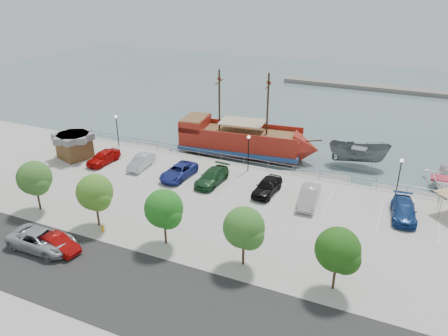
% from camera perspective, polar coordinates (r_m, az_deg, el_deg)
% --- Properties ---
extents(ground, '(160.00, 160.00, 0.00)m').
position_cam_1_polar(ground, '(45.31, 0.12, -4.63)').
color(ground, slate).
extents(street, '(100.00, 8.00, 0.04)m').
position_cam_1_polar(street, '(33.30, -11.55, -15.35)').
color(street, black).
rests_on(street, land_slab).
extents(sidewalk, '(100.00, 4.00, 0.05)m').
position_cam_1_polar(sidewalk, '(37.23, -6.24, -10.10)').
color(sidewalk, '#AAA59C').
rests_on(sidewalk, land_slab).
extents(seawall_railing, '(50.00, 0.06, 1.00)m').
position_cam_1_polar(seawall_railing, '(51.12, 3.68, 0.78)').
color(seawall_railing, slate).
rests_on(seawall_railing, land_slab).
extents(far_shore, '(40.00, 3.00, 0.80)m').
position_cam_1_polar(far_shore, '(93.90, 20.01, 9.74)').
color(far_shore, gray).
rests_on(far_shore, ground).
extents(pirate_ship, '(18.25, 6.79, 11.38)m').
position_cam_1_polar(pirate_ship, '(56.08, 3.47, 3.41)').
color(pirate_ship, '#A12115').
rests_on(pirate_ship, ground).
extents(patrol_boat, '(7.53, 3.62, 2.81)m').
position_cam_1_polar(patrol_boat, '(55.86, 17.17, 1.67)').
color(patrol_boat, slate).
rests_on(patrol_boat, ground).
extents(dock_west, '(6.36, 1.94, 0.36)m').
position_cam_1_polar(dock_west, '(59.43, -9.97, 2.53)').
color(dock_west, gray).
rests_on(dock_west, ground).
extents(dock_mid, '(8.01, 3.79, 0.44)m').
position_cam_1_polar(dock_mid, '(51.11, 11.87, -1.35)').
color(dock_mid, gray).
rests_on(dock_mid, ground).
extents(dock_east, '(7.31, 2.48, 0.41)m').
position_cam_1_polar(dock_east, '(50.37, 22.74, -3.27)').
color(dock_east, gray).
rests_on(dock_east, ground).
extents(shed, '(4.69, 4.69, 3.06)m').
position_cam_1_polar(shed, '(56.10, -18.98, 2.87)').
color(shed, brown).
rests_on(shed, land_slab).
extents(street_van, '(5.97, 2.86, 1.64)m').
position_cam_1_polar(street_van, '(39.30, -22.70, -8.66)').
color(street_van, '#A7ACB1').
rests_on(street_van, street).
extents(street_sedan, '(4.32, 2.05, 1.37)m').
position_cam_1_polar(street_sedan, '(38.63, -20.90, -9.19)').
color(street_sedan, '#920807').
rests_on(street_sedan, street).
extents(fire_hydrant, '(0.27, 0.27, 0.77)m').
position_cam_1_polar(fire_hydrant, '(39.99, -15.58, -7.60)').
color(fire_hydrant, gold).
rests_on(fire_hydrant, sidewalk).
extents(lamp_post_left, '(0.36, 0.36, 4.28)m').
position_cam_1_polar(lamp_post_left, '(57.52, -13.83, 5.43)').
color(lamp_post_left, black).
rests_on(lamp_post_left, land_slab).
extents(lamp_post_mid, '(0.36, 0.36, 4.28)m').
position_cam_1_polar(lamp_post_mid, '(49.06, 3.22, 2.80)').
color(lamp_post_mid, black).
rests_on(lamp_post_mid, land_slab).
extents(lamp_post_right, '(0.36, 0.36, 4.28)m').
position_cam_1_polar(lamp_post_right, '(46.36, 21.99, -0.40)').
color(lamp_post_right, black).
rests_on(lamp_post_right, land_slab).
extents(tree_b, '(3.30, 3.20, 5.00)m').
position_cam_1_polar(tree_b, '(44.18, -23.44, -1.37)').
color(tree_b, '#473321').
rests_on(tree_b, sidewalk).
extents(tree_c, '(3.30, 3.20, 5.00)m').
position_cam_1_polar(tree_c, '(39.61, -16.43, -3.24)').
color(tree_c, '#473321').
rests_on(tree_c, sidewalk).
extents(tree_d, '(3.30, 3.20, 5.00)m').
position_cam_1_polar(tree_d, '(35.82, -7.72, -5.49)').
color(tree_d, '#473321').
rests_on(tree_d, sidewalk).
extents(tree_e, '(3.30, 3.20, 5.00)m').
position_cam_1_polar(tree_e, '(33.10, 2.80, -8.02)').
color(tree_e, '#473321').
rests_on(tree_e, sidewalk).
extents(tree_f, '(3.30, 3.20, 5.00)m').
position_cam_1_polar(tree_f, '(31.71, 14.85, -10.55)').
color(tree_f, '#473321').
rests_on(tree_f, sidewalk).
extents(parked_car_a, '(2.17, 4.72, 1.57)m').
position_cam_1_polar(parked_car_a, '(53.68, -15.47, 1.39)').
color(parked_car_a, '#B80907').
rests_on(parked_car_a, land_slab).
extents(parked_car_b, '(1.84, 4.49, 1.45)m').
position_cam_1_polar(parked_car_b, '(51.52, -10.76, 0.81)').
color(parked_car_b, silver).
rests_on(parked_car_b, land_slab).
extents(parked_car_c, '(2.75, 5.37, 1.45)m').
position_cam_1_polar(parked_car_c, '(48.40, -5.94, -0.47)').
color(parked_car_c, navy).
rests_on(parked_car_c, land_slab).
extents(parked_car_d, '(2.40, 5.32, 1.51)m').
position_cam_1_polar(parked_car_d, '(46.88, -1.58, -1.17)').
color(parked_car_d, '#1D4925').
rests_on(parked_car_d, land_slab).
extents(parked_car_e, '(2.24, 4.89, 1.63)m').
position_cam_1_polar(parked_car_e, '(44.96, 5.65, -2.39)').
color(parked_car_e, black).
rests_on(parked_car_e, land_slab).
extents(parked_car_f, '(2.09, 5.07, 1.63)m').
position_cam_1_polar(parked_car_f, '(43.57, 11.03, -3.68)').
color(parked_car_f, beige).
rests_on(parked_car_f, land_slab).
extents(parked_car_h, '(2.74, 5.42, 1.51)m').
position_cam_1_polar(parked_car_h, '(43.83, 22.42, -5.14)').
color(parked_car_h, navy).
rests_on(parked_car_h, land_slab).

